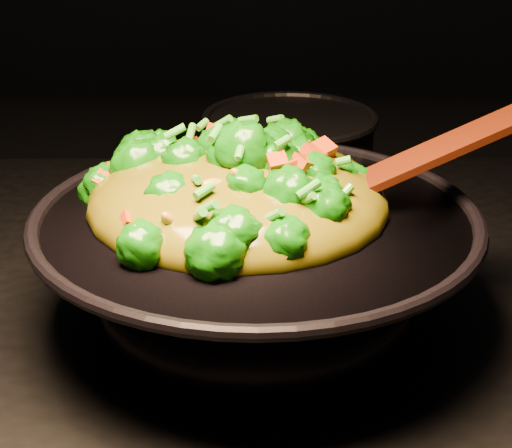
{
  "coord_description": "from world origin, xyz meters",
  "views": [
    {
      "loc": [
        0.06,
        -0.82,
        1.36
      ],
      "look_at": [
        0.06,
        -0.07,
        1.01
      ],
      "focal_mm": 55.0,
      "sensor_mm": 36.0,
      "label": 1
    }
  ],
  "objects": [
    {
      "name": "stir_fry",
      "position": [
        0.05,
        -0.05,
        1.08
      ],
      "size": [
        0.34,
        0.34,
        0.11
      ],
      "primitive_type": null,
      "rotation": [
        0.0,
        0.0,
        0.06
      ],
      "color": "#126507",
      "rests_on": "wok"
    },
    {
      "name": "wok",
      "position": [
        0.06,
        -0.08,
        0.96
      ],
      "size": [
        0.6,
        0.6,
        0.13
      ],
      "primitive_type": null,
      "rotation": [
        0.0,
        0.0,
        -0.4
      ],
      "color": "black",
      "rests_on": "stovetop"
    },
    {
      "name": "spatula",
      "position": [
        0.24,
        -0.05,
        1.08
      ],
      "size": [
        0.3,
        0.09,
        0.13
      ],
      "primitive_type": "cube",
      "rotation": [
        0.0,
        -0.38,
        0.15
      ],
      "color": "#3D1906",
      "rests_on": "wok"
    },
    {
      "name": "back_pot",
      "position": [
        0.11,
        0.26,
        0.97
      ],
      "size": [
        0.31,
        0.31,
        0.14
      ],
      "primitive_type": "cylinder",
      "rotation": [
        0.0,
        0.0,
        0.4
      ],
      "color": "black",
      "rests_on": "stovetop"
    }
  ]
}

